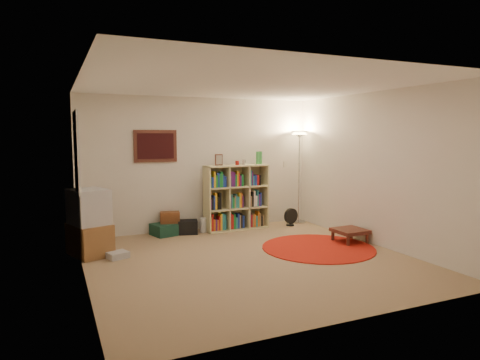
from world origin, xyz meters
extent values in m
cube|color=#8F7354|center=(0.00, 0.00, -0.01)|extent=(4.50, 4.50, 0.02)
cube|color=white|center=(0.00, 0.00, 2.51)|extent=(4.50, 4.50, 0.02)
cube|color=silver|center=(0.00, 2.26, 1.25)|extent=(4.50, 0.02, 2.50)
cube|color=silver|center=(0.00, -2.26, 1.25)|extent=(4.50, 0.02, 2.50)
cube|color=silver|center=(-2.26, 0.00, 1.25)|extent=(0.02, 4.50, 2.50)
cube|color=silver|center=(2.26, 0.00, 1.25)|extent=(0.02, 4.50, 2.50)
cube|color=#411D17|center=(-0.85, 2.23, 1.60)|extent=(0.78, 0.04, 0.58)
cube|color=#390B0E|center=(-0.85, 2.21, 1.60)|extent=(0.66, 0.01, 0.46)
cube|color=white|center=(-2.23, 1.30, 1.55)|extent=(0.03, 1.00, 1.20)
cube|color=beige|center=(1.85, 2.24, 1.20)|extent=(0.08, 0.01, 0.12)
cube|color=#CDC388|center=(0.62, 1.94, 0.01)|extent=(1.25, 0.40, 0.03)
cube|color=#CDC388|center=(0.62, 1.94, 1.22)|extent=(1.25, 0.40, 0.03)
cube|color=#CDC388|center=(0.01, 1.92, 0.62)|extent=(0.04, 0.35, 1.24)
cube|color=#CDC388|center=(1.22, 1.96, 0.62)|extent=(0.04, 0.35, 1.24)
cube|color=#CDC388|center=(0.61, 2.11, 0.62)|extent=(1.23, 0.06, 1.24)
cube|color=#CDC388|center=(0.41, 1.93, 0.62)|extent=(0.04, 0.34, 1.18)
cube|color=#CDC388|center=(0.82, 1.95, 0.62)|extent=(0.04, 0.34, 1.18)
cube|color=#CDC388|center=(0.62, 1.94, 0.41)|extent=(1.19, 0.38, 0.03)
cube|color=#CDC388|center=(0.62, 1.94, 0.82)|extent=(1.19, 0.38, 0.03)
cube|color=gold|center=(0.04, 1.88, 0.16)|extent=(0.04, 0.14, 0.27)
cube|color=#B31A19|center=(0.08, 1.88, 0.19)|extent=(0.04, 0.14, 0.32)
cube|color=#CC6719|center=(0.12, 1.88, 0.14)|extent=(0.04, 0.14, 0.21)
cube|color=#4D1966|center=(0.16, 1.89, 0.14)|extent=(0.04, 0.14, 0.21)
cube|color=#CC6719|center=(0.20, 1.89, 0.13)|extent=(0.03, 0.14, 0.20)
cube|color=#B31A19|center=(0.23, 1.89, 0.16)|extent=(0.03, 0.14, 0.26)
cube|color=gold|center=(0.26, 1.89, 0.18)|extent=(0.04, 0.14, 0.31)
cube|color=teal|center=(0.30, 1.89, 0.19)|extent=(0.04, 0.14, 0.32)
cube|color=teal|center=(0.34, 1.89, 0.18)|extent=(0.04, 0.14, 0.29)
cube|color=#4D1966|center=(0.05, 1.88, 0.53)|extent=(0.04, 0.14, 0.20)
cube|color=black|center=(0.09, 1.88, 0.54)|extent=(0.04, 0.14, 0.22)
cube|color=#193299|center=(0.12, 1.88, 0.56)|extent=(0.04, 0.14, 0.26)
cube|color=gold|center=(0.16, 1.89, 0.58)|extent=(0.04, 0.14, 0.30)
cube|color=black|center=(0.20, 1.89, 0.54)|extent=(0.04, 0.14, 0.23)
cube|color=black|center=(0.24, 1.89, 0.58)|extent=(0.05, 0.14, 0.31)
cube|color=#197F33|center=(0.05, 1.88, 0.95)|extent=(0.04, 0.14, 0.25)
cube|color=#193299|center=(0.09, 1.88, 0.93)|extent=(0.05, 0.14, 0.20)
cube|color=gold|center=(0.13, 1.88, 0.98)|extent=(0.04, 0.14, 0.31)
cube|color=#197F33|center=(0.18, 1.89, 0.94)|extent=(0.05, 0.14, 0.23)
cube|color=#193299|center=(0.21, 1.89, 0.97)|extent=(0.03, 0.14, 0.28)
cube|color=#197F33|center=(0.24, 1.89, 0.95)|extent=(0.03, 0.14, 0.25)
cube|color=#197F33|center=(0.28, 1.89, 0.98)|extent=(0.05, 0.14, 0.30)
cube|color=#193299|center=(0.31, 1.89, 0.95)|extent=(0.03, 0.14, 0.24)
cube|color=#193299|center=(0.35, 1.89, 0.93)|extent=(0.04, 0.14, 0.21)
cube|color=#B31A19|center=(0.46, 1.90, 0.18)|extent=(0.04, 0.14, 0.30)
cube|color=#B31A19|center=(0.49, 1.90, 0.17)|extent=(0.04, 0.14, 0.28)
cube|color=#197F33|center=(0.54, 1.90, 0.17)|extent=(0.05, 0.14, 0.28)
cube|color=teal|center=(0.58, 1.90, 0.14)|extent=(0.04, 0.14, 0.21)
cube|color=#193299|center=(0.62, 1.90, 0.17)|extent=(0.04, 0.14, 0.29)
cube|color=olive|center=(0.65, 1.90, 0.16)|extent=(0.03, 0.14, 0.25)
cube|color=black|center=(0.68, 1.91, 0.17)|extent=(0.04, 0.14, 0.28)
cube|color=#193299|center=(0.72, 1.91, 0.15)|extent=(0.04, 0.14, 0.24)
cube|color=#4D1966|center=(0.45, 1.90, 0.54)|extent=(0.03, 0.14, 0.21)
cube|color=teal|center=(0.48, 1.90, 0.56)|extent=(0.03, 0.14, 0.26)
cube|color=#197F33|center=(0.51, 1.90, 0.53)|extent=(0.04, 0.14, 0.20)
cube|color=olive|center=(0.55, 1.90, 0.55)|extent=(0.03, 0.14, 0.23)
cube|color=teal|center=(0.57, 1.90, 0.56)|extent=(0.03, 0.14, 0.26)
cube|color=teal|center=(0.61, 1.90, 0.53)|extent=(0.05, 0.14, 0.21)
cube|color=gold|center=(0.65, 1.90, 0.57)|extent=(0.03, 0.14, 0.28)
cube|color=#CC6719|center=(0.68, 1.91, 0.57)|extent=(0.03, 0.14, 0.27)
cube|color=#4D1966|center=(0.71, 1.91, 0.54)|extent=(0.03, 0.14, 0.22)
cube|color=teal|center=(0.45, 1.90, 0.93)|extent=(0.03, 0.14, 0.21)
cube|color=#4D1966|center=(0.48, 1.90, 0.97)|extent=(0.04, 0.14, 0.29)
cube|color=#4D1966|center=(0.53, 1.90, 0.97)|extent=(0.05, 0.14, 0.28)
cube|color=#197F33|center=(0.57, 1.90, 0.94)|extent=(0.04, 0.14, 0.23)
cube|color=gold|center=(0.60, 1.90, 0.98)|extent=(0.03, 0.14, 0.30)
cube|color=#B31A19|center=(0.63, 1.90, 0.96)|extent=(0.03, 0.14, 0.27)
cube|color=#4D1966|center=(0.66, 1.90, 0.93)|extent=(0.04, 0.14, 0.21)
cube|color=#197F33|center=(0.70, 1.91, 0.94)|extent=(0.04, 0.14, 0.23)
cube|color=#4D1966|center=(0.86, 1.91, 0.18)|extent=(0.04, 0.14, 0.30)
cube|color=#B31A19|center=(0.90, 1.91, 0.15)|extent=(0.04, 0.14, 0.23)
cube|color=olive|center=(0.93, 1.92, 0.16)|extent=(0.03, 0.14, 0.27)
cube|color=#CC6719|center=(0.96, 1.92, 0.15)|extent=(0.04, 0.14, 0.24)
cube|color=teal|center=(1.01, 1.92, 0.14)|extent=(0.04, 0.14, 0.21)
cube|color=#CC6719|center=(1.05, 1.92, 0.18)|extent=(0.04, 0.14, 0.29)
cube|color=olive|center=(1.08, 1.92, 0.15)|extent=(0.04, 0.14, 0.25)
cube|color=black|center=(1.12, 1.92, 0.13)|extent=(0.04, 0.14, 0.19)
cube|color=olive|center=(1.15, 1.92, 0.14)|extent=(0.03, 0.14, 0.23)
cube|color=#4D1966|center=(0.86, 1.91, 0.53)|extent=(0.03, 0.14, 0.20)
cube|color=olive|center=(0.89, 1.91, 0.53)|extent=(0.03, 0.14, 0.21)
cube|color=black|center=(0.92, 1.91, 0.57)|extent=(0.04, 0.14, 0.28)
cube|color=white|center=(0.96, 1.92, 0.58)|extent=(0.04, 0.14, 0.30)
cube|color=white|center=(0.99, 1.92, 0.53)|extent=(0.04, 0.14, 0.20)
cube|color=teal|center=(1.03, 1.92, 0.59)|extent=(0.03, 0.14, 0.32)
cube|color=#4D1966|center=(1.06, 1.92, 0.54)|extent=(0.04, 0.14, 0.23)
cube|color=#193299|center=(1.10, 1.92, 0.56)|extent=(0.03, 0.14, 0.26)
cube|color=teal|center=(0.87, 1.91, 0.98)|extent=(0.05, 0.14, 0.31)
cube|color=#4D1966|center=(0.91, 1.91, 0.97)|extent=(0.03, 0.14, 0.28)
cube|color=teal|center=(0.94, 1.92, 0.93)|extent=(0.03, 0.14, 0.20)
cube|color=#193299|center=(0.96, 1.92, 0.93)|extent=(0.03, 0.14, 0.21)
cube|color=#193299|center=(0.99, 1.92, 0.93)|extent=(0.03, 0.14, 0.21)
cube|color=#B31A19|center=(1.03, 1.92, 0.93)|extent=(0.05, 0.14, 0.21)
cube|color=black|center=(1.07, 1.92, 0.93)|extent=(0.04, 0.14, 0.21)
cube|color=#411D17|center=(0.26, 1.94, 1.34)|extent=(0.15, 0.02, 0.21)
cube|color=gray|center=(0.26, 1.93, 1.34)|extent=(0.11, 0.01, 0.17)
cylinder|color=#A6150F|center=(0.63, 1.94, 1.27)|extent=(0.07, 0.07, 0.08)
cylinder|color=silver|center=(0.77, 1.94, 1.28)|extent=(0.06, 0.06, 0.10)
cylinder|color=green|center=(1.06, 1.92, 1.36)|extent=(0.07, 0.07, 0.25)
cylinder|color=green|center=(1.14, 1.98, 1.36)|extent=(0.07, 0.07, 0.25)
cylinder|color=silver|center=(2.03, 2.00, 0.02)|extent=(0.34, 0.34, 0.03)
cylinder|color=silver|center=(2.03, 2.00, 0.91)|extent=(0.03, 0.03, 1.75)
cone|color=silver|center=(2.03, 2.00, 1.81)|extent=(0.41, 0.41, 0.14)
cylinder|color=#FFD88C|center=(2.03, 2.00, 1.82)|extent=(0.33, 0.33, 0.02)
cylinder|color=black|center=(1.73, 1.80, 0.01)|extent=(0.19, 0.19, 0.03)
cylinder|color=black|center=(1.73, 1.80, 0.09)|extent=(0.04, 0.04, 0.13)
cylinder|color=black|center=(1.73, 1.79, 0.20)|extent=(0.31, 0.12, 0.31)
cube|color=brown|center=(-2.10, 1.20, 0.24)|extent=(0.68, 0.80, 0.47)
cube|color=#B5B4B9|center=(-2.10, 1.20, 0.74)|extent=(0.64, 0.70, 0.52)
cube|color=black|center=(-1.87, 1.28, 0.74)|extent=(0.18, 0.47, 0.44)
cube|color=black|center=(-1.87, 1.28, 0.74)|extent=(0.16, 0.42, 0.38)
cube|color=#B5B4B9|center=(-1.75, 0.86, 0.05)|extent=(0.35, 0.32, 0.09)
cube|color=#133628|center=(-0.65, 2.04, 0.10)|extent=(0.72, 0.57, 0.21)
cube|color=#5A2C16|center=(-0.65, 2.07, 0.30)|extent=(0.39, 0.31, 0.20)
cube|color=black|center=(-0.35, 1.96, 0.12)|extent=(0.42, 0.38, 0.24)
cylinder|color=silver|center=(-0.05, 1.95, 0.13)|extent=(0.15, 0.15, 0.27)
cylinder|color=#9C150B|center=(1.26, 0.14, 0.01)|extent=(1.79, 1.79, 0.02)
cube|color=#411D17|center=(1.96, 0.24, 0.20)|extent=(0.51, 0.51, 0.06)
cube|color=#411D17|center=(1.77, 0.03, 0.09)|extent=(0.04, 0.04, 0.18)
cube|color=#411D17|center=(2.16, 0.04, 0.09)|extent=(0.04, 0.04, 0.18)
cube|color=#411D17|center=(1.75, 0.43, 0.09)|extent=(0.04, 0.04, 0.18)
cube|color=#411D17|center=(2.15, 0.44, 0.09)|extent=(0.04, 0.04, 0.18)
camera|label=1|loc=(-2.57, -5.46, 1.80)|focal=32.00mm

